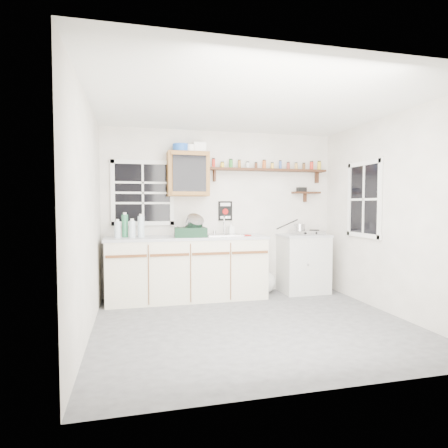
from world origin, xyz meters
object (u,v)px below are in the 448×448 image
(right_cabinet, at_px, (303,263))
(hotplate, at_px, (307,232))
(spice_shelf, at_px, (269,169))
(dish_rack, at_px, (192,229))
(upper_cabinet, at_px, (188,174))
(main_cabinet, at_px, (188,268))

(right_cabinet, xyz_separation_m, hotplate, (0.05, -0.02, 0.49))
(spice_shelf, distance_m, hotplate, 1.16)
(spice_shelf, height_order, dish_rack, spice_shelf)
(upper_cabinet, bearing_deg, hotplate, -4.29)
(right_cabinet, distance_m, upper_cabinet, 2.26)
(main_cabinet, relative_size, dish_rack, 4.93)
(spice_shelf, bearing_deg, upper_cabinet, -176.92)
(right_cabinet, xyz_separation_m, upper_cabinet, (-1.80, 0.12, 1.37))
(main_cabinet, bearing_deg, dish_rack, -68.47)
(main_cabinet, height_order, dish_rack, dish_rack)
(upper_cabinet, distance_m, dish_rack, 0.84)
(main_cabinet, relative_size, spice_shelf, 1.21)
(main_cabinet, xyz_separation_m, spice_shelf, (1.32, 0.21, 1.47))
(main_cabinet, distance_m, upper_cabinet, 1.37)
(spice_shelf, xyz_separation_m, dish_rack, (-1.27, -0.33, -0.91))
(upper_cabinet, relative_size, dish_rack, 1.39)
(hotplate, bearing_deg, right_cabinet, 160.64)
(main_cabinet, bearing_deg, right_cabinet, 0.79)
(spice_shelf, bearing_deg, dish_rack, -165.55)
(spice_shelf, bearing_deg, right_cabinet, -19.92)
(hotplate, bearing_deg, spice_shelf, 163.99)
(dish_rack, bearing_deg, right_cabinet, 8.42)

